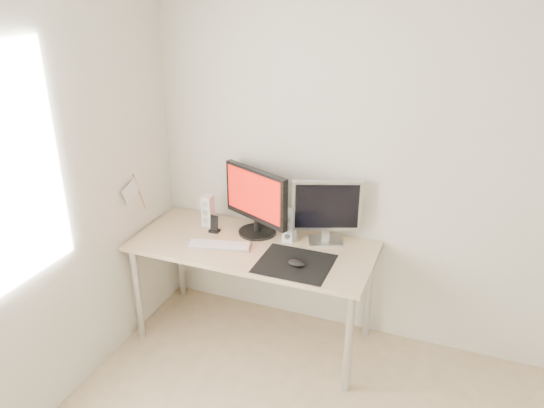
% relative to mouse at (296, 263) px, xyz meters
% --- Properties ---
extents(wall_back, '(3.50, 0.00, 3.50)m').
position_rel_mouse_xyz_m(wall_back, '(0.57, 0.54, 0.50)').
color(wall_back, silver).
rests_on(wall_back, ground).
extents(mousepad, '(0.45, 0.40, 0.00)m').
position_rel_mouse_xyz_m(mousepad, '(-0.02, 0.03, -0.02)').
color(mousepad, black).
rests_on(mousepad, desk).
extents(mouse, '(0.11, 0.06, 0.04)m').
position_rel_mouse_xyz_m(mouse, '(0.00, 0.00, 0.00)').
color(mouse, black).
rests_on(mouse, mousepad).
extents(desk, '(1.60, 0.70, 0.73)m').
position_rel_mouse_xyz_m(desk, '(-0.36, 0.17, -0.10)').
color(desk, '#D1B587').
rests_on(desk, ground).
extents(main_monitor, '(0.52, 0.34, 0.47)m').
position_rel_mouse_xyz_m(main_monitor, '(-0.40, 0.33, 0.23)').
color(main_monitor, black).
rests_on(main_monitor, desk).
extents(second_monitor, '(0.43, 0.23, 0.43)m').
position_rel_mouse_xyz_m(second_monitor, '(0.07, 0.38, 0.22)').
color(second_monitor, silver).
rests_on(second_monitor, desk).
extents(speaker_left, '(0.07, 0.09, 0.22)m').
position_rel_mouse_xyz_m(speaker_left, '(-0.77, 0.33, 0.09)').
color(speaker_left, white).
rests_on(speaker_left, desk).
extents(speaker_right, '(0.07, 0.09, 0.22)m').
position_rel_mouse_xyz_m(speaker_right, '(-0.16, 0.31, 0.09)').
color(speaker_right, white).
rests_on(speaker_right, desk).
extents(keyboard, '(0.44, 0.22, 0.02)m').
position_rel_mouse_xyz_m(keyboard, '(-0.56, 0.07, -0.02)').
color(keyboard, '#B2B2B4').
rests_on(keyboard, desk).
extents(phone_dock, '(0.07, 0.06, 0.12)m').
position_rel_mouse_xyz_m(phone_dock, '(-0.68, 0.25, 0.01)').
color(phone_dock, black).
rests_on(phone_dock, desk).
extents(pennant, '(0.01, 0.23, 0.29)m').
position_rel_mouse_xyz_m(pennant, '(-1.15, 0.03, 0.30)').
color(pennant, '#A57F54').
rests_on(pennant, wall_left).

